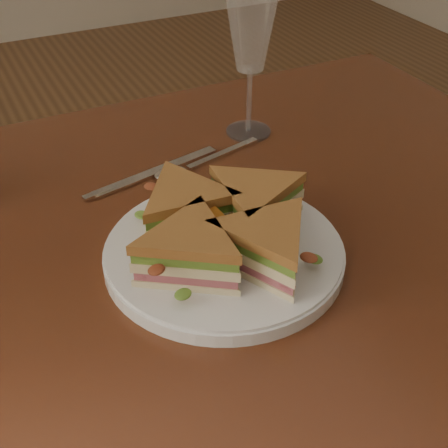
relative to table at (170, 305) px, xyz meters
name	(u,v)px	position (x,y,z in m)	size (l,w,h in m)	color
table	(170,305)	(0.00, 0.00, 0.00)	(1.20, 0.80, 0.75)	#3A190D
plate	(224,254)	(0.05, -0.06, 0.11)	(0.27, 0.27, 0.02)	white
sandwich_wedges	(224,228)	(0.05, -0.06, 0.14)	(0.28, 0.28, 0.06)	beige
crisps_mound	(224,231)	(0.05, -0.06, 0.14)	(0.09, 0.09, 0.05)	#BE6718
spoon	(184,169)	(0.09, 0.14, 0.10)	(0.18, 0.06, 0.01)	silver
knife	(148,175)	(0.04, 0.15, 0.10)	(0.21, 0.06, 0.00)	silver
wine_glass	(251,36)	(0.22, 0.21, 0.25)	(0.08, 0.08, 0.21)	white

